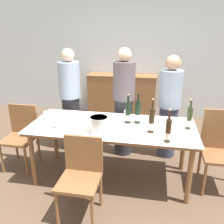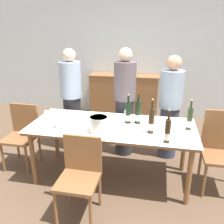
{
  "view_description": "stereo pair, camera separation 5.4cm",
  "coord_description": "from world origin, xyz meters",
  "px_view_note": "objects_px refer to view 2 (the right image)",
  "views": [
    {
      "loc": [
        0.5,
        -2.73,
        1.96
      ],
      "look_at": [
        0.0,
        0.0,
        0.95
      ],
      "focal_mm": 38.0,
      "sensor_mm": 36.0,
      "label": 1
    },
    {
      "loc": [
        0.55,
        -2.72,
        1.96
      ],
      "look_at": [
        0.0,
        0.0,
        0.95
      ],
      "focal_mm": 38.0,
      "sensor_mm": 36.0,
      "label": 2
    }
  ],
  "objects_px": {
    "wine_bottle_0": "(168,132)",
    "wine_bottle_3": "(189,119)",
    "ice_bucket": "(99,124)",
    "wine_bottle_1": "(128,113)",
    "person_host": "(72,101)",
    "dining_table": "(112,130)",
    "wine_glass_1": "(57,120)",
    "person_guest_right": "(170,108)",
    "wine_bottle_4": "(138,113)",
    "chair_left_end": "(22,131)",
    "chair_right_end": "(220,146)",
    "chair_near_front": "(80,171)",
    "person_guest_left": "(125,104)",
    "wine_bottle_2": "(151,122)",
    "sideboard_cabinet": "(124,96)",
    "wine_glass_0": "(46,113)",
    "wine_glass_2": "(127,112)"
  },
  "relations": [
    {
      "from": "wine_bottle_4",
      "to": "wine_glass_2",
      "type": "height_order",
      "value": "wine_bottle_4"
    },
    {
      "from": "chair_left_end",
      "to": "person_host",
      "type": "distance_m",
      "value": 0.88
    },
    {
      "from": "wine_bottle_1",
      "to": "person_host",
      "type": "distance_m",
      "value": 1.16
    },
    {
      "from": "wine_bottle_4",
      "to": "chair_near_front",
      "type": "xyz_separation_m",
      "value": [
        -0.52,
        -0.81,
        -0.4
      ]
    },
    {
      "from": "dining_table",
      "to": "ice_bucket",
      "type": "relative_size",
      "value": 9.51
    },
    {
      "from": "dining_table",
      "to": "wine_glass_1",
      "type": "distance_m",
      "value": 0.7
    },
    {
      "from": "wine_bottle_3",
      "to": "wine_glass_2",
      "type": "relative_size",
      "value": 2.56
    },
    {
      "from": "chair_near_front",
      "to": "person_host",
      "type": "height_order",
      "value": "person_host"
    },
    {
      "from": "wine_glass_0",
      "to": "person_guest_left",
      "type": "relative_size",
      "value": 0.08
    },
    {
      "from": "ice_bucket",
      "to": "wine_bottle_3",
      "type": "relative_size",
      "value": 0.58
    },
    {
      "from": "chair_near_front",
      "to": "wine_bottle_1",
      "type": "bearing_deg",
      "value": 63.48
    },
    {
      "from": "wine_bottle_1",
      "to": "chair_right_end",
      "type": "xyz_separation_m",
      "value": [
        1.16,
        -0.02,
        -0.34
      ]
    },
    {
      "from": "wine_bottle_2",
      "to": "chair_right_end",
      "type": "distance_m",
      "value": 0.94
    },
    {
      "from": "wine_bottle_3",
      "to": "person_guest_left",
      "type": "distance_m",
      "value": 1.09
    },
    {
      "from": "wine_glass_1",
      "to": "chair_right_end",
      "type": "xyz_separation_m",
      "value": [
        1.99,
        0.3,
        -0.31
      ]
    },
    {
      "from": "wine_bottle_3",
      "to": "person_host",
      "type": "distance_m",
      "value": 1.86
    },
    {
      "from": "wine_bottle_0",
      "to": "person_host",
      "type": "xyz_separation_m",
      "value": [
        -1.48,
        1.05,
        -0.07
      ]
    },
    {
      "from": "person_guest_right",
      "to": "wine_bottle_2",
      "type": "bearing_deg",
      "value": -105.64
    },
    {
      "from": "wine_bottle_3",
      "to": "chair_near_front",
      "type": "height_order",
      "value": "wine_bottle_3"
    },
    {
      "from": "sideboard_cabinet",
      "to": "wine_bottle_1",
      "type": "xyz_separation_m",
      "value": [
        0.39,
        -2.2,
        0.42
      ]
    },
    {
      "from": "person_guest_right",
      "to": "wine_bottle_1",
      "type": "bearing_deg",
      "value": -130.97
    },
    {
      "from": "wine_glass_1",
      "to": "chair_left_end",
      "type": "height_order",
      "value": "wine_glass_1"
    },
    {
      "from": "person_guest_left",
      "to": "chair_right_end",
      "type": "bearing_deg",
      "value": -25.18
    },
    {
      "from": "wine_bottle_0",
      "to": "wine_bottle_2",
      "type": "xyz_separation_m",
      "value": [
        -0.18,
        0.21,
        0.01
      ]
    },
    {
      "from": "wine_bottle_4",
      "to": "chair_right_end",
      "type": "distance_m",
      "value": 1.09
    },
    {
      "from": "dining_table",
      "to": "ice_bucket",
      "type": "bearing_deg",
      "value": -117.77
    },
    {
      "from": "wine_glass_0",
      "to": "wine_glass_1",
      "type": "bearing_deg",
      "value": -43.02
    },
    {
      "from": "wine_bottle_0",
      "to": "wine_bottle_3",
      "type": "height_order",
      "value": "wine_bottle_3"
    },
    {
      "from": "wine_glass_0",
      "to": "person_guest_right",
      "type": "height_order",
      "value": "person_guest_right"
    },
    {
      "from": "ice_bucket",
      "to": "wine_glass_1",
      "type": "distance_m",
      "value": 0.53
    },
    {
      "from": "sideboard_cabinet",
      "to": "person_guest_right",
      "type": "relative_size",
      "value": 0.96
    },
    {
      "from": "sideboard_cabinet",
      "to": "ice_bucket",
      "type": "xyz_separation_m",
      "value": [
        0.09,
        -2.54,
        0.39
      ]
    },
    {
      "from": "wine_glass_1",
      "to": "wine_bottle_0",
      "type": "bearing_deg",
      "value": -5.8
    },
    {
      "from": "wine_glass_0",
      "to": "wine_glass_2",
      "type": "relative_size",
      "value": 0.86
    },
    {
      "from": "ice_bucket",
      "to": "person_guest_right",
      "type": "xyz_separation_m",
      "value": [
        0.86,
        0.97,
        -0.08
      ]
    },
    {
      "from": "wine_bottle_3",
      "to": "chair_left_end",
      "type": "height_order",
      "value": "wine_bottle_3"
    },
    {
      "from": "ice_bucket",
      "to": "wine_bottle_3",
      "type": "height_order",
      "value": "wine_bottle_3"
    },
    {
      "from": "ice_bucket",
      "to": "wine_bottle_1",
      "type": "relative_size",
      "value": 0.57
    },
    {
      "from": "chair_near_front",
      "to": "dining_table",
      "type": "bearing_deg",
      "value": 72.93
    },
    {
      "from": "wine_bottle_1",
      "to": "wine_bottle_4",
      "type": "bearing_deg",
      "value": 8.75
    },
    {
      "from": "sideboard_cabinet",
      "to": "person_host",
      "type": "relative_size",
      "value": 0.92
    },
    {
      "from": "wine_bottle_2",
      "to": "chair_near_front",
      "type": "bearing_deg",
      "value": -142.04
    },
    {
      "from": "wine_bottle_0",
      "to": "person_host",
      "type": "bearing_deg",
      "value": 144.67
    },
    {
      "from": "wine_bottle_3",
      "to": "chair_left_end",
      "type": "distance_m",
      "value": 2.31
    },
    {
      "from": "wine_bottle_3",
      "to": "wine_bottle_2",
      "type": "bearing_deg",
      "value": -157.0
    },
    {
      "from": "wine_glass_0",
      "to": "wine_glass_1",
      "type": "xyz_separation_m",
      "value": [
        0.26,
        -0.24,
        0.02
      ]
    },
    {
      "from": "ice_bucket",
      "to": "person_guest_left",
      "type": "bearing_deg",
      "value": 79.48
    },
    {
      "from": "wine_glass_0",
      "to": "person_host",
      "type": "xyz_separation_m",
      "value": [
        0.11,
        0.67,
        -0.03
      ]
    },
    {
      "from": "wine_bottle_1",
      "to": "person_guest_right",
      "type": "xyz_separation_m",
      "value": [
        0.55,
        0.64,
        -0.11
      ]
    },
    {
      "from": "sideboard_cabinet",
      "to": "chair_left_end",
      "type": "relative_size",
      "value": 1.67
    }
  ]
}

